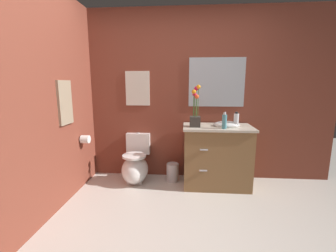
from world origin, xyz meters
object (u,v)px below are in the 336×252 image
at_px(trash_bin, 173,172).
at_px(wall_mirror, 217,82).
at_px(flower_vase, 195,114).
at_px(toilet, 136,166).
at_px(wall_poster, 138,88).
at_px(lotion_bottle, 236,120).
at_px(vanity_cabinet, 217,155).
at_px(toilet_paper_roll, 85,139).
at_px(soap_bottle, 224,121).
at_px(hanging_towel, 65,103).

distance_m(trash_bin, wall_mirror, 1.47).
xyz_separation_m(flower_vase, trash_bin, (-0.31, 0.15, -0.89)).
relative_size(toilet, wall_poster, 1.36).
height_order(lotion_bottle, wall_poster, wall_poster).
bearing_deg(wall_mirror, toilet, -167.06).
bearing_deg(wall_poster, lotion_bottle, -14.05).
distance_m(vanity_cabinet, lotion_bottle, 0.56).
bearing_deg(flower_vase, wall_mirror, 49.10).
relative_size(wall_poster, wall_mirror, 0.64).
bearing_deg(vanity_cabinet, toilet_paper_roll, -174.64).
relative_size(toilet, soap_bottle, 3.34).
relative_size(hanging_towel, toilet_paper_roll, 4.73).
bearing_deg(vanity_cabinet, wall_poster, 165.87).
bearing_deg(soap_bottle, trash_bin, 159.24).
xyz_separation_m(trash_bin, hanging_towel, (-1.24, -0.60, 1.07)).
height_order(vanity_cabinet, flower_vase, flower_vase).
relative_size(toilet, flower_vase, 1.23).
distance_m(soap_bottle, trash_bin, 1.09).
distance_m(soap_bottle, hanging_towel, 1.97).
bearing_deg(trash_bin, toilet_paper_roll, -167.95).
bearing_deg(soap_bottle, toilet_paper_roll, 179.88).
bearing_deg(toilet_paper_roll, vanity_cabinet, 5.36).
distance_m(flower_vase, soap_bottle, 0.39).
bearing_deg(wall_poster, hanging_towel, -130.91).
bearing_deg(wall_poster, toilet, -90.00).
bearing_deg(soap_bottle, hanging_towel, -169.94).
bearing_deg(toilet, toilet_paper_roll, -163.09).
height_order(wall_poster, hanging_towel, wall_poster).
height_order(flower_vase, lotion_bottle, flower_vase).
distance_m(soap_bottle, lotion_bottle, 0.21).
xyz_separation_m(toilet, toilet_paper_roll, (-0.65, -0.20, 0.44)).
xyz_separation_m(trash_bin, wall_poster, (-0.54, 0.21, 1.22)).
xyz_separation_m(trash_bin, wall_mirror, (0.62, 0.21, 1.31)).
xyz_separation_m(toilet, hanging_towel, (-0.70, -0.54, 0.97)).
xyz_separation_m(lotion_bottle, trash_bin, (-0.85, 0.14, -0.82)).
distance_m(wall_mirror, toilet_paper_roll, 2.02).
distance_m(flower_vase, hanging_towel, 1.63).
relative_size(toilet, wall_mirror, 0.86).
xyz_separation_m(flower_vase, soap_bottle, (0.37, -0.11, -0.08)).
height_order(flower_vase, wall_poster, wall_poster).
height_order(lotion_bottle, hanging_towel, hanging_towel).
bearing_deg(soap_bottle, vanity_cabinet, 107.35).
bearing_deg(hanging_towel, vanity_cabinet, 15.41).
relative_size(trash_bin, wall_mirror, 0.34).
bearing_deg(toilet, soap_bottle, -9.32).
bearing_deg(wall_poster, toilet_paper_roll, -144.31).
distance_m(vanity_cabinet, flower_vase, 0.67).
bearing_deg(lotion_bottle, toilet, 176.65).
height_order(toilet, flower_vase, flower_vase).
height_order(soap_bottle, wall_mirror, wall_mirror).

